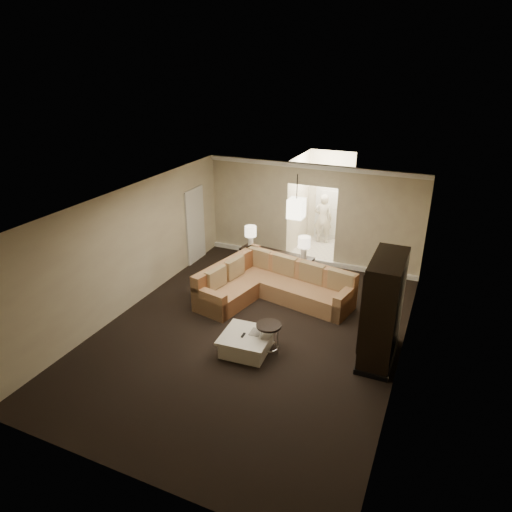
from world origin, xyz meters
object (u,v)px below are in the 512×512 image
at_px(sectional_sofa, 271,286).
at_px(armoire, 382,312).
at_px(person, 323,216).
at_px(coffee_table, 246,343).
at_px(drink_table, 269,332).
at_px(console_table, 276,264).

bearing_deg(sectional_sofa, armoire, -13.83).
relative_size(armoire, person, 1.22).
xyz_separation_m(coffee_table, person, (-0.28, 6.27, 0.66)).
height_order(armoire, drink_table, armoire).
distance_m(sectional_sofa, armoire, 3.12).
bearing_deg(coffee_table, person, 92.59).
bearing_deg(sectional_sofa, person, 100.43).
bearing_deg(person, armoire, 109.63).
bearing_deg(sectional_sofa, coffee_table, -69.00).
relative_size(coffee_table, drink_table, 1.64).
height_order(armoire, person, armoire).
height_order(coffee_table, person, person).
bearing_deg(drink_table, sectional_sofa, 110.88).
relative_size(sectional_sofa, coffee_table, 3.39).
relative_size(armoire, drink_table, 3.41).
height_order(coffee_table, armoire, armoire).
bearing_deg(armoire, person, 116.32).
distance_m(console_table, armoire, 3.86).
relative_size(drink_table, person, 0.36).
xyz_separation_m(coffee_table, console_table, (-0.63, 3.19, 0.26)).
bearing_deg(console_table, coffee_table, -72.58).
xyz_separation_m(sectional_sofa, drink_table, (0.76, -1.99, 0.08)).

